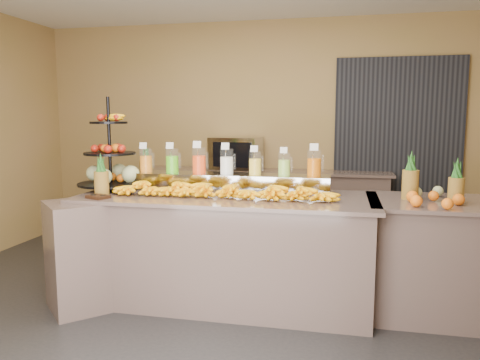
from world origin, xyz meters
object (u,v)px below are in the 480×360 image
(fruit_stand, at_px, (114,166))
(right_fruit_pile, at_px, (432,193))
(condiment_caddy, at_px, (98,197))
(pitcher_tray, at_px, (227,182))
(oven_warmer, at_px, (236,153))
(banana_heap, at_px, (221,189))

(fruit_stand, bearing_deg, right_fruit_pile, -3.73)
(condiment_caddy, height_order, right_fruit_pile, right_fruit_pile)
(condiment_caddy, xyz_separation_m, right_fruit_pile, (2.63, 0.36, 0.06))
(pitcher_tray, bearing_deg, oven_warmer, 99.90)
(oven_warmer, bearing_deg, banana_heap, -75.06)
(pitcher_tray, distance_m, right_fruit_pile, 1.72)
(fruit_stand, bearing_deg, condiment_caddy, -78.72)
(condiment_caddy, bearing_deg, oven_warmer, 74.65)
(right_fruit_pile, bearing_deg, fruit_stand, 177.05)
(banana_heap, xyz_separation_m, fruit_stand, (-1.07, 0.21, 0.15))
(condiment_caddy, relative_size, right_fruit_pile, 0.38)
(pitcher_tray, height_order, banana_heap, banana_heap)
(fruit_stand, bearing_deg, banana_heap, -12.01)
(fruit_stand, height_order, oven_warmer, fruit_stand)
(pitcher_tray, distance_m, fruit_stand, 1.05)
(condiment_caddy, distance_m, oven_warmer, 2.40)
(banana_heap, bearing_deg, pitcher_tray, 96.67)
(oven_warmer, bearing_deg, fruit_stand, -106.61)
(banana_heap, relative_size, condiment_caddy, 10.96)
(fruit_stand, xyz_separation_m, oven_warmer, (0.74, 1.81, -0.01))
(banana_heap, bearing_deg, fruit_stand, 168.78)
(pitcher_tray, relative_size, right_fruit_pile, 4.14)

